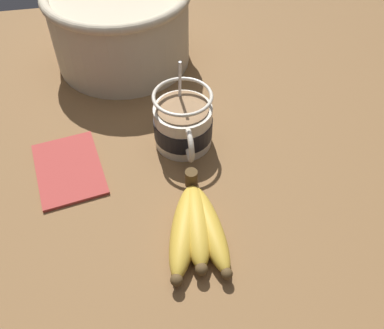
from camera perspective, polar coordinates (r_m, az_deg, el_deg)
The scene contains 5 objects.
table at distance 71.47cm, azimuth -0.35°, elevation -2.99°, with size 126.68×126.68×3.06cm.
coffee_mug at distance 73.53cm, azimuth -1.18°, elevation 5.35°, with size 13.97×10.17×15.64cm.
banana_bunch at distance 62.57cm, azimuth 0.55°, elevation -8.33°, with size 18.26×10.39×4.33cm.
woven_basket at distance 93.00cm, azimuth -9.56°, elevation 18.03°, with size 29.38×29.38×16.10cm.
napkin at distance 74.55cm, azimuth -16.09°, elevation -0.56°, with size 16.66×13.03×0.60cm.
Camera 1 is at (44.41, -7.67, 57.00)cm, focal length 40.00 mm.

